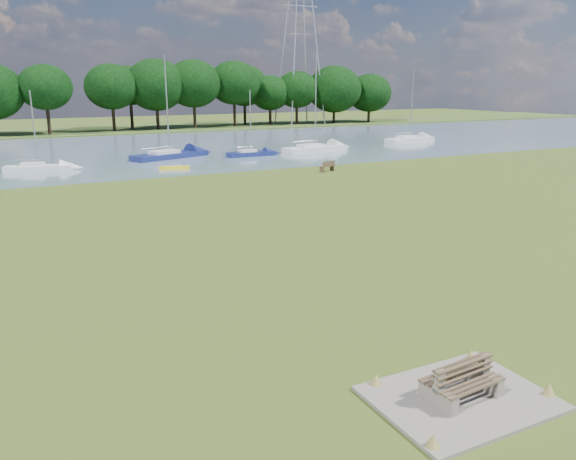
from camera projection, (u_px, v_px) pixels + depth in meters
name	position (u px, v px, depth m)	size (l,w,h in m)	color
ground	(242.00, 251.00, 25.75)	(220.00, 220.00, 0.00)	brown
river	(98.00, 153.00, 62.01)	(220.00, 40.00, 0.10)	slate
far_bank	(68.00, 132.00, 87.92)	(220.00, 20.00, 0.40)	#4C6626
concrete_pad	(460.00, 398.00, 13.65)	(4.20, 3.20, 0.10)	gray
bench_pair	(462.00, 381.00, 13.53)	(1.93, 1.23, 1.00)	gray
riverbank_bench	(328.00, 166.00, 48.65)	(1.58, 0.86, 0.93)	brown
kayak	(175.00, 168.00, 49.71)	(2.68, 0.62, 0.27)	yellow
pylon	(300.00, 5.00, 98.38)	(6.82, 4.78, 33.26)	#9DA1A9
tree_line	(33.00, 88.00, 80.78)	(132.27, 9.31, 11.27)	black
sailboat_0	(37.00, 166.00, 48.83)	(5.73, 2.70, 6.82)	silver
sailboat_2	(409.00, 138.00, 72.51)	(7.34, 2.95, 8.83)	silver
sailboat_3	(250.00, 152.00, 58.48)	(5.10, 1.52, 6.71)	navy
sailboat_4	(169.00, 153.00, 56.89)	(8.37, 5.05, 10.13)	navy
sailboat_7	(314.00, 147.00, 62.62)	(8.04, 3.46, 10.73)	silver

